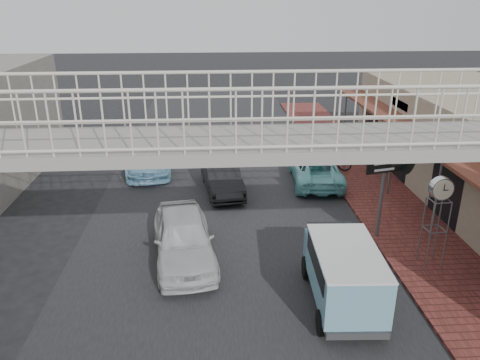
{
  "coord_description": "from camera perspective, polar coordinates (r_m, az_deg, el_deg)",
  "views": [
    {
      "loc": [
        -0.42,
        -12.58,
        7.74
      ],
      "look_at": [
        0.55,
        2.55,
        1.8
      ],
      "focal_mm": 35.0,
      "sensor_mm": 36.0,
      "label": 1
    }
  ],
  "objects": [
    {
      "name": "ground",
      "position": [
        14.78,
        -1.53,
        -10.2
      ],
      "size": [
        120.0,
        120.0,
        0.0
      ],
      "primitive_type": "plane",
      "color": "black",
      "rests_on": "ground"
    },
    {
      "name": "road_strip",
      "position": [
        14.78,
        -1.53,
        -10.18
      ],
      "size": [
        10.0,
        60.0,
        0.01
      ],
      "primitive_type": "cube",
      "color": "black",
      "rests_on": "ground"
    },
    {
      "name": "sidewalk",
      "position": [
        18.71,
        18.45,
        -4.07
      ],
      "size": [
        3.0,
        40.0,
        0.1
      ],
      "primitive_type": "cube",
      "color": "brown",
      "rests_on": "ground"
    },
    {
      "name": "footbridge",
      "position": [
        9.73,
        -0.78,
        -6.58
      ],
      "size": [
        16.4,
        2.4,
        6.34
      ],
      "color": "gray",
      "rests_on": "ground"
    },
    {
      "name": "white_hatchback",
      "position": [
        14.75,
        -6.91,
        -7.0
      ],
      "size": [
        2.36,
        4.67,
        1.52
      ],
      "primitive_type": "imported",
      "rotation": [
        0.0,
        0.0,
        0.13
      ],
      "color": "silver",
      "rests_on": "ground"
    },
    {
      "name": "dark_sedan",
      "position": [
        19.81,
        -2.23,
        0.4
      ],
      "size": [
        1.88,
        4.09,
        1.3
      ],
      "primitive_type": "imported",
      "rotation": [
        0.0,
        0.0,
        0.13
      ],
      "color": "black",
      "rests_on": "ground"
    },
    {
      "name": "angkot_curb",
      "position": [
        21.04,
        9.17,
        1.31
      ],
      "size": [
        2.37,
        4.58,
        1.23
      ],
      "primitive_type": "imported",
      "rotation": [
        0.0,
        0.0,
        3.07
      ],
      "color": "#77CCCF",
      "rests_on": "ground"
    },
    {
      "name": "angkot_far",
      "position": [
        22.77,
        -11.2,
        3.01
      ],
      "size": [
        2.62,
        5.17,
        1.44
      ],
      "primitive_type": "imported",
      "rotation": [
        0.0,
        0.0,
        0.12
      ],
      "color": "#75ADCC",
      "rests_on": "ground"
    },
    {
      "name": "angkot_van",
      "position": [
        12.74,
        12.52,
        -10.44
      ],
      "size": [
        1.83,
        3.71,
        1.78
      ],
      "rotation": [
        0.0,
        0.0,
        -0.05
      ],
      "color": "black",
      "rests_on": "ground"
    },
    {
      "name": "motorcycle_near",
      "position": [
        23.85,
        11.12,
        3.59
      ],
      "size": [
        2.04,
        1.01,
        1.02
      ],
      "primitive_type": "imported",
      "rotation": [
        0.0,
        0.0,
        1.75
      ],
      "color": "black",
      "rests_on": "sidewalk"
    },
    {
      "name": "motorcycle_far",
      "position": [
        22.38,
        11.33,
        2.41
      ],
      "size": [
        1.8,
        0.9,
        1.04
      ],
      "primitive_type": "imported",
      "rotation": [
        0.0,
        0.0,
        1.32
      ],
      "color": "black",
      "rests_on": "sidewalk"
    },
    {
      "name": "street_clock",
      "position": [
        14.75,
        23.25,
        -1.44
      ],
      "size": [
        0.7,
        0.58,
        2.84
      ],
      "rotation": [
        0.0,
        0.0,
        0.06
      ],
      "color": "#59595B",
      "rests_on": "sidewalk"
    },
    {
      "name": "arrow_sign",
      "position": [
        16.27,
        19.89,
        2.72
      ],
      "size": [
        2.08,
        1.37,
        3.45
      ],
      "rotation": [
        0.0,
        0.0,
        0.23
      ],
      "color": "#59595B",
      "rests_on": "sidewalk"
    }
  ]
}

